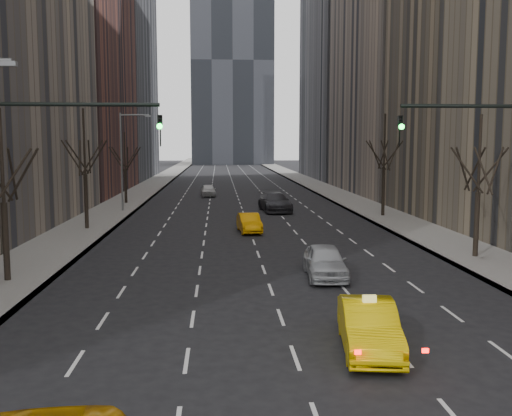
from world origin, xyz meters
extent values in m
cube|color=slate|center=(-12.25, 70.00, 0.07)|extent=(4.50, 320.00, 0.15)
cube|color=slate|center=(12.25, 70.00, 0.07)|extent=(4.50, 320.00, 0.15)
cube|color=brown|center=(-21.50, 66.00, 22.00)|extent=(14.00, 28.00, 44.00)
cube|color=#5E5E63|center=(-21.50, 96.00, 30.00)|extent=(14.00, 30.00, 60.00)
cube|color=#5E5E63|center=(21.50, 95.00, 29.00)|extent=(14.00, 30.00, 58.00)
cylinder|color=black|center=(-12.00, 18.00, 1.93)|extent=(0.28, 0.28, 3.57)
cylinder|color=black|center=(-12.00, 18.00, 5.84)|extent=(0.16, 0.16, 4.25)
cylinder|color=black|center=(-11.85, 18.85, 4.95)|extent=(0.42, 1.80, 2.52)
cylinder|color=black|center=(-11.19, 18.29, 4.95)|extent=(1.74, 0.72, 2.52)
cylinder|color=black|center=(-11.34, 17.45, 4.95)|extent=(1.46, 1.25, 2.52)
cylinder|color=black|center=(-12.00, 34.00, 2.15)|extent=(0.28, 0.28, 3.99)
cylinder|color=black|center=(-12.00, 34.00, 6.52)|extent=(0.16, 0.16, 4.75)
cylinder|color=black|center=(-11.85, 34.85, 5.37)|extent=(0.42, 1.80, 2.52)
cylinder|color=black|center=(-11.19, 34.29, 5.37)|extent=(1.74, 0.72, 2.52)
cylinder|color=black|center=(-11.34, 33.45, 5.37)|extent=(1.46, 1.25, 2.52)
cylinder|color=black|center=(-12.15, 33.15, 5.37)|extent=(0.42, 1.80, 2.52)
cylinder|color=black|center=(-12.81, 33.71, 5.37)|extent=(1.74, 0.72, 2.52)
cylinder|color=black|center=(-12.66, 34.55, 5.37)|extent=(1.46, 1.25, 2.52)
cylinder|color=black|center=(-12.00, 52.00, 1.83)|extent=(0.28, 0.28, 3.36)
cylinder|color=black|center=(-12.00, 52.00, 5.51)|extent=(0.16, 0.16, 4.00)
cylinder|color=black|center=(-11.85, 52.85, 4.74)|extent=(0.42, 1.80, 2.52)
cylinder|color=black|center=(-11.19, 52.29, 4.74)|extent=(1.74, 0.72, 2.52)
cylinder|color=black|center=(-11.34, 51.45, 4.74)|extent=(1.46, 1.25, 2.52)
cylinder|color=black|center=(-12.15, 51.15, 4.74)|extent=(0.42, 1.80, 2.52)
cylinder|color=black|center=(-12.81, 51.71, 4.74)|extent=(1.74, 0.72, 2.52)
cylinder|color=black|center=(-12.66, 52.55, 4.74)|extent=(1.46, 1.25, 2.52)
cylinder|color=black|center=(12.00, 22.00, 1.93)|extent=(0.28, 0.28, 3.57)
cylinder|color=black|center=(12.00, 22.00, 5.84)|extent=(0.16, 0.16, 4.25)
cylinder|color=black|center=(12.15, 22.85, 4.95)|extent=(0.42, 1.80, 2.52)
cylinder|color=black|center=(12.81, 22.29, 4.95)|extent=(1.74, 0.72, 2.52)
cylinder|color=black|center=(12.66, 21.45, 4.95)|extent=(1.46, 1.25, 2.52)
cylinder|color=black|center=(11.85, 21.15, 4.95)|extent=(0.42, 1.80, 2.52)
cylinder|color=black|center=(11.19, 21.71, 4.95)|extent=(1.74, 0.72, 2.52)
cylinder|color=black|center=(11.34, 22.55, 4.95)|extent=(1.46, 1.25, 2.52)
cylinder|color=black|center=(12.00, 40.00, 2.15)|extent=(0.28, 0.28, 3.99)
cylinder|color=black|center=(12.00, 40.00, 6.52)|extent=(0.16, 0.16, 4.75)
cylinder|color=black|center=(12.15, 40.85, 5.37)|extent=(0.42, 1.80, 2.52)
cylinder|color=black|center=(12.81, 40.29, 5.37)|extent=(1.74, 0.72, 2.52)
cylinder|color=black|center=(12.66, 39.45, 5.37)|extent=(1.46, 1.25, 2.52)
cylinder|color=black|center=(11.85, 39.15, 5.37)|extent=(0.42, 1.80, 2.52)
cylinder|color=black|center=(11.19, 39.71, 5.37)|extent=(1.74, 0.72, 2.52)
cylinder|color=black|center=(11.34, 40.55, 5.37)|extent=(1.46, 1.25, 2.52)
cylinder|color=black|center=(-7.55, 12.00, 7.75)|extent=(6.50, 0.14, 0.14)
imported|color=black|center=(-4.30, 12.00, 6.85)|extent=(0.18, 0.22, 1.10)
sphere|color=#0CFF33|center=(-4.30, 11.82, 7.00)|extent=(0.20, 0.20, 0.20)
cylinder|color=black|center=(7.55, 12.00, 7.75)|extent=(6.50, 0.14, 0.14)
imported|color=black|center=(4.30, 12.00, 6.85)|extent=(0.18, 0.22, 1.10)
sphere|color=#0CFF33|center=(4.30, 11.82, 7.00)|extent=(0.20, 0.20, 0.20)
cube|color=slate|center=(-8.70, 10.00, 8.85)|extent=(0.50, 0.22, 0.15)
cylinder|color=slate|center=(-11.20, 45.00, 4.65)|extent=(0.16, 0.16, 9.00)
cylinder|color=slate|center=(-9.90, 45.00, 8.95)|extent=(2.60, 0.14, 0.14)
cube|color=slate|center=(-8.70, 45.00, 8.85)|extent=(0.50, 0.22, 0.15)
imported|color=#E6BF04|center=(2.36, 8.47, 0.77)|extent=(2.21, 4.83, 1.53)
imported|color=#A3A6AB|center=(2.80, 18.10, 0.79)|extent=(2.13, 4.72, 1.57)
imported|color=#F49B05|center=(-0.08, 32.29, 0.68)|extent=(1.78, 4.21, 1.35)
imported|color=#2D2D32|center=(3.02, 44.68, 0.89)|extent=(3.07, 6.33, 1.78)
imported|color=silver|center=(-3.51, 60.23, 0.73)|extent=(1.97, 4.37, 1.46)
camera|label=1|loc=(-2.26, -8.39, 6.43)|focal=40.00mm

